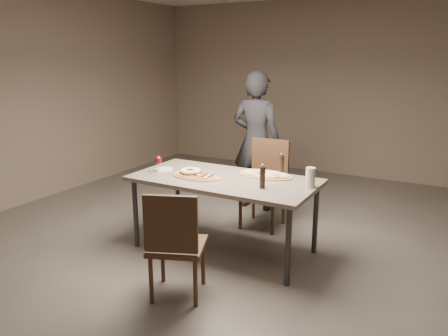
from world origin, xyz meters
The scene contains 14 objects.
room centered at (0.00, 0.00, 1.40)m, with size 7.00×7.00×7.00m.
dining_table centered at (0.00, 0.00, 0.69)m, with size 1.80×0.90×0.75m.
zucchini_pizza centered at (-0.25, -0.11, 0.77)m, with size 0.50×0.28×0.05m.
ham_pizza centered at (0.32, 0.26, 0.77)m, with size 0.56×0.31×0.04m.
bread_basket centered at (-0.32, -0.11, 0.79)m, with size 0.20×0.20×0.07m.
oil_dish centered at (0.44, 0.34, 0.76)m, with size 0.13×0.13×0.01m.
pepper_mill_left centered at (0.46, -0.13, 0.85)m, with size 0.06×0.06×0.22m.
pepper_mill_right centered at (0.44, 0.38, 0.85)m, with size 0.06×0.06×0.22m.
carafe centered at (0.83, 0.11, 0.84)m, with size 0.09×0.09×0.18m.
wine_glass centered at (-0.70, -0.12, 0.87)m, with size 0.08×0.08×0.17m.
side_plate centered at (-0.70, -0.03, 0.76)m, with size 0.19×0.19×0.01m.
chair_near centered at (0.12, -1.01, 0.51)m, with size 0.56×0.56×0.91m.
chair_far centered at (0.08, 0.85, 0.55)m, with size 0.49×0.49×0.98m.
diner centered at (-0.27, 1.31, 0.87)m, with size 0.63×0.42×1.74m, color black.
Camera 1 is at (1.99, -3.57, 1.90)m, focal length 35.00 mm.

